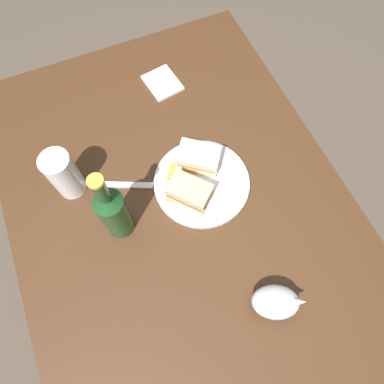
% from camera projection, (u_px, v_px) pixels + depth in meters
% --- Properties ---
extents(ground_plane, '(6.00, 6.00, 0.00)m').
position_uv_depth(ground_plane, '(186.00, 267.00, 1.53)').
color(ground_plane, '#4C4238').
extents(dining_table, '(1.22, 0.84, 0.71)m').
position_uv_depth(dining_table, '(185.00, 246.00, 1.21)').
color(dining_table, '#422816').
rests_on(dining_table, ground).
extents(plate, '(0.25, 0.25, 0.01)m').
position_uv_depth(plate, '(202.00, 183.00, 0.90)').
color(plate, white).
rests_on(plate, dining_table).
extents(sandwich_half_left, '(0.12, 0.13, 0.05)m').
position_uv_depth(sandwich_half_left, '(199.00, 158.00, 0.89)').
color(sandwich_half_left, beige).
rests_on(sandwich_half_left, plate).
extents(sandwich_half_right, '(0.12, 0.12, 0.06)m').
position_uv_depth(sandwich_half_right, '(189.00, 193.00, 0.85)').
color(sandwich_half_right, '#CCB284').
rests_on(sandwich_half_right, plate).
extents(potato_wedge_front, '(0.05, 0.04, 0.02)m').
position_uv_depth(potato_wedge_front, '(190.00, 187.00, 0.88)').
color(potato_wedge_front, '#AD702D').
rests_on(potato_wedge_front, plate).
extents(potato_wedge_middle, '(0.05, 0.05, 0.02)m').
position_uv_depth(potato_wedge_middle, '(172.00, 193.00, 0.87)').
color(potato_wedge_middle, gold).
rests_on(potato_wedge_middle, plate).
extents(potato_wedge_back, '(0.04, 0.05, 0.02)m').
position_uv_depth(potato_wedge_back, '(191.00, 168.00, 0.90)').
color(potato_wedge_back, gold).
rests_on(potato_wedge_back, plate).
extents(potato_wedge_left_edge, '(0.05, 0.04, 0.01)m').
position_uv_depth(potato_wedge_left_edge, '(172.00, 172.00, 0.90)').
color(potato_wedge_left_edge, gold).
rests_on(potato_wedge_left_edge, plate).
extents(pint_glass, '(0.07, 0.07, 0.14)m').
position_uv_depth(pint_glass, '(65.00, 176.00, 0.85)').
color(pint_glass, white).
rests_on(pint_glass, dining_table).
extents(gravy_boat, '(0.11, 0.13, 0.06)m').
position_uv_depth(gravy_boat, '(276.00, 302.00, 0.75)').
color(gravy_boat, '#B7B7BC').
rests_on(gravy_boat, dining_table).
extents(cider_bottle, '(0.07, 0.07, 0.26)m').
position_uv_depth(cider_bottle, '(113.00, 211.00, 0.77)').
color(cider_bottle, '#19421E').
rests_on(cider_bottle, dining_table).
extents(napkin, '(0.12, 0.11, 0.01)m').
position_uv_depth(napkin, '(162.00, 83.00, 1.04)').
color(napkin, silver).
rests_on(napkin, dining_table).
extents(fork, '(0.09, 0.17, 0.01)m').
position_uv_depth(fork, '(119.00, 185.00, 0.90)').
color(fork, silver).
rests_on(fork, dining_table).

